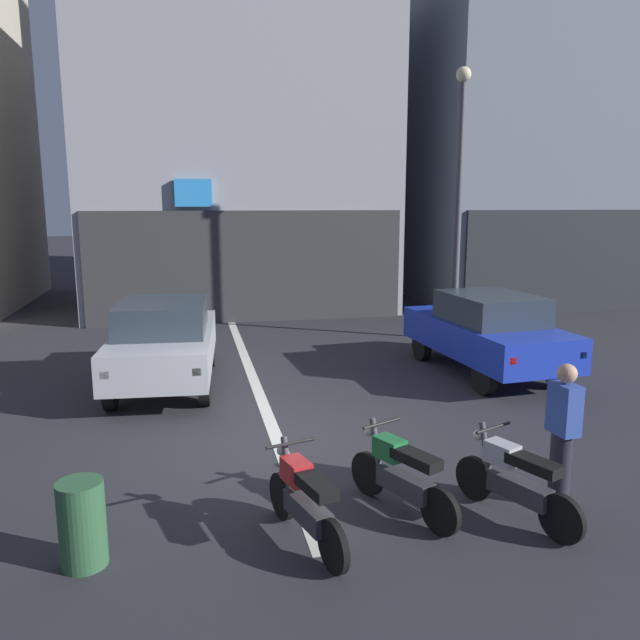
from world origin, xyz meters
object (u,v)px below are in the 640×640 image
car_blue_parked_kerbside (487,331)px  motorcycle_green_row_left_mid (401,474)px  trash_bin (82,524)px  car_silver_crossing_near (164,340)px  motorcycle_silver_row_centre (515,480)px  street_lamp (459,178)px  person_by_motorcycles (562,434)px  motorcycle_red_row_leftmost (305,501)px

car_blue_parked_kerbside → motorcycle_green_row_left_mid: (-3.62, -5.14, -0.43)m
trash_bin → car_silver_crossing_near: bearing=84.2°
car_blue_parked_kerbside → motorcycle_silver_row_centre: size_ratio=2.69×
street_lamp → person_by_motorcycles: street_lamp is taller
car_silver_crossing_near → motorcycle_silver_row_centre: bearing=-57.0°
motorcycle_red_row_leftmost → motorcycle_green_row_left_mid: (1.16, 0.39, 0.00)m
street_lamp → motorcycle_red_row_leftmost: size_ratio=4.05×
person_by_motorcycles → motorcycle_silver_row_centre: bearing=-163.2°
person_by_motorcycles → trash_bin: (-5.15, -0.14, -0.43)m
motorcycle_silver_row_centre → motorcycle_green_row_left_mid: bearing=161.1°
trash_bin → street_lamp: bearing=48.4°
car_silver_crossing_near → motorcycle_silver_row_centre: 7.12m
car_blue_parked_kerbside → motorcycle_red_row_leftmost: car_blue_parked_kerbside is taller
person_by_motorcycles → trash_bin: person_by_motorcycles is taller
motorcycle_red_row_leftmost → motorcycle_silver_row_centre: size_ratio=1.04×
street_lamp → motorcycle_silver_row_centre: size_ratio=4.19×
car_blue_parked_kerbside → trash_bin: car_blue_parked_kerbside is taller
motorcycle_green_row_left_mid → motorcycle_silver_row_centre: 1.23m
car_silver_crossing_near → person_by_motorcycles: (4.55, -5.76, -0.03)m
car_silver_crossing_near → motorcycle_green_row_left_mid: 6.21m
motorcycle_green_row_left_mid → street_lamp: bearing=62.4°
car_silver_crossing_near → motorcycle_red_row_leftmost: (1.54, -5.95, -0.43)m
motorcycle_silver_row_centre → trash_bin: motorcycle_silver_row_centre is taller
street_lamp → motorcycle_green_row_left_mid: size_ratio=4.25×
car_blue_parked_kerbside → trash_bin: 8.85m
motorcycle_red_row_leftmost → person_by_motorcycles: size_ratio=0.97×
motorcycle_red_row_leftmost → person_by_motorcycles: 3.04m
car_blue_parked_kerbside → person_by_motorcycles: person_by_motorcycles is taller
car_silver_crossing_near → motorcycle_green_row_left_mid: bearing=-64.1°
car_blue_parked_kerbside → motorcycle_green_row_left_mid: 6.31m
motorcycle_red_row_leftmost → trash_bin: size_ratio=1.91×
car_silver_crossing_near → person_by_motorcycles: size_ratio=2.53×
person_by_motorcycles → motorcycle_green_row_left_mid: bearing=174.0°
car_silver_crossing_near → trash_bin: 5.95m
car_silver_crossing_near → motorcycle_red_row_leftmost: size_ratio=2.60×
motorcycle_silver_row_centre → trash_bin: bearing=179.2°
street_lamp → trash_bin: 12.05m
car_blue_parked_kerbside → trash_bin: bearing=-141.7°
motorcycle_red_row_leftmost → motorcycle_green_row_left_mid: 1.23m
motorcycle_red_row_leftmost → motorcycle_silver_row_centre: bearing=-0.3°
motorcycle_green_row_left_mid → trash_bin: size_ratio=1.82×
car_silver_crossing_near → person_by_motorcycles: 7.34m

